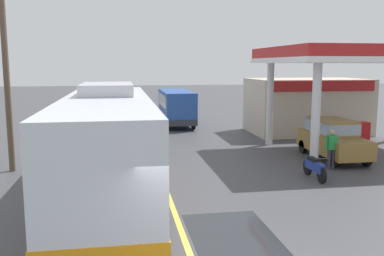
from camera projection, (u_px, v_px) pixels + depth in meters
ground at (144, 130)px, 27.70m from camera, size 120.00×120.00×0.00m
lane_divider_stripe at (149, 144)px, 22.82m from camera, size 0.16×50.00×0.01m
wet_puddle_patch at (236, 240)px, 10.35m from camera, size 2.14×3.94×0.01m
coach_bus_main at (108, 150)px, 12.78m from camera, size 2.60×11.04×3.69m
gas_station_roadside at (322, 93)px, 24.46m from camera, size 9.10×11.95×5.10m
car_at_pump at (332, 137)px, 19.18m from camera, size 1.70×4.20×1.82m
minibus_opposing_lane at (176, 105)px, 29.82m from camera, size 2.04×6.13×2.44m
motorcycle_parked_forecourt at (314, 167)px, 15.88m from camera, size 0.55×1.80×0.92m
pedestrian_near_pump at (332, 147)px, 17.29m from camera, size 0.55×0.22×1.66m
utility_pole_roadside at (6, 61)px, 16.45m from camera, size 1.80×0.24×8.46m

